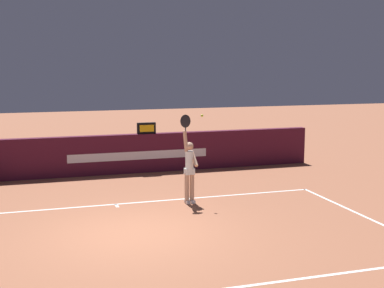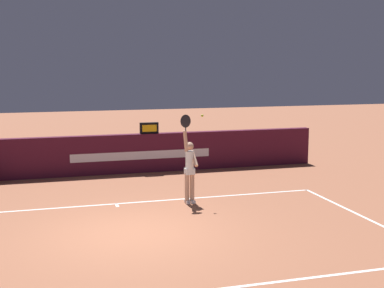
# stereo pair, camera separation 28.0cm
# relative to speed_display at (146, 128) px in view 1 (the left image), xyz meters

# --- Properties ---
(ground_plane) EXTENTS (60.00, 60.00, 0.00)m
(ground_plane) POSITION_rel_speed_display_xyz_m (-1.66, -6.29, -1.49)
(ground_plane) COLOR #96583D
(court_lines) EXTENTS (11.17, 5.79, 0.00)m
(court_lines) POSITION_rel_speed_display_xyz_m (-1.66, -6.66, -1.49)
(court_lines) COLOR white
(court_lines) RESTS_ON ground
(back_wall) EXTENTS (15.10, 0.29, 1.31)m
(back_wall) POSITION_rel_speed_display_xyz_m (-1.65, 0.00, -0.84)
(back_wall) COLOR #481327
(back_wall) RESTS_ON ground
(speed_display) EXTENTS (0.62, 0.15, 0.37)m
(speed_display) POSITION_rel_speed_display_xyz_m (0.00, 0.00, 0.00)
(speed_display) COLOR black
(speed_display) RESTS_ON back_wall
(tennis_player) EXTENTS (0.42, 0.42, 2.35)m
(tennis_player) POSITION_rel_speed_display_xyz_m (0.22, -4.24, -0.53)
(tennis_player) COLOR tan
(tennis_player) RESTS_ON ground
(tennis_ball) EXTENTS (0.07, 0.07, 0.07)m
(tennis_ball) POSITION_rel_speed_display_xyz_m (0.54, -4.33, 0.82)
(tennis_ball) COLOR #CBE337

